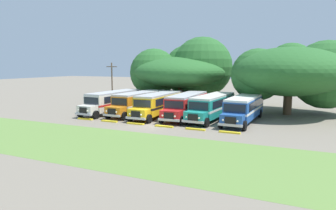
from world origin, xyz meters
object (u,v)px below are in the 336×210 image
(parked_bus_slot_5, at_px, (244,108))
(utility_pole, at_px, (112,84))
(parked_bus_slot_3, at_px, (187,104))
(parked_bus_slot_4, at_px, (212,106))
(broad_shade_tree, at_px, (185,71))
(parked_bus_slot_1, at_px, (139,102))
(secondary_tree, at_px, (295,72))
(parked_bus_slot_0, at_px, (113,101))
(parked_bus_slot_2, at_px, (159,103))

(parked_bus_slot_5, height_order, utility_pole, utility_pole)
(parked_bus_slot_3, bearing_deg, parked_bus_slot_4, 90.26)
(broad_shade_tree, bearing_deg, parked_bus_slot_3, -67.89)
(parked_bus_slot_1, height_order, parked_bus_slot_3, same)
(parked_bus_slot_5, relative_size, secondary_tree, 0.70)
(parked_bus_slot_0, relative_size, broad_shade_tree, 0.69)
(parked_bus_slot_1, distance_m, parked_bus_slot_5, 13.53)
(parked_bus_slot_0, height_order, parked_bus_slot_5, same)
(secondary_tree, bearing_deg, parked_bus_slot_4, -138.72)
(parked_bus_slot_2, bearing_deg, parked_bus_slot_0, -88.32)
(parked_bus_slot_3, xyz_separation_m, utility_pole, (-13.10, 3.22, 2.01))
(parked_bus_slot_3, height_order, parked_bus_slot_5, same)
(parked_bus_slot_3, xyz_separation_m, parked_bus_slot_4, (3.21, 0.09, 0.00))
(parked_bus_slot_1, distance_m, broad_shade_tree, 12.21)
(secondary_tree, relative_size, utility_pole, 2.34)
(parked_bus_slot_5, bearing_deg, parked_bus_slot_4, -88.47)
(parked_bus_slot_5, bearing_deg, secondary_tree, 150.74)
(broad_shade_tree, bearing_deg, parked_bus_slot_2, -84.74)
(parked_bus_slot_2, xyz_separation_m, secondary_tree, (15.39, 8.27, 3.85))
(parked_bus_slot_3, height_order, utility_pole, utility_pole)
(parked_bus_slot_3, bearing_deg, parked_bus_slot_5, 88.36)
(parked_bus_slot_4, bearing_deg, parked_bus_slot_3, -83.85)
(broad_shade_tree, bearing_deg, parked_bus_slot_4, -55.15)
(parked_bus_slot_1, height_order, secondary_tree, secondary_tree)
(parked_bus_slot_0, xyz_separation_m, parked_bus_slot_3, (10.25, 0.71, 0.00))
(parked_bus_slot_3, relative_size, parked_bus_slot_4, 0.99)
(parked_bus_slot_5, relative_size, utility_pole, 1.63)
(parked_bus_slot_5, bearing_deg, parked_bus_slot_0, -84.35)
(parked_bus_slot_4, xyz_separation_m, parked_bus_slot_5, (3.72, -0.12, 0.00))
(parked_bus_slot_0, height_order, utility_pole, utility_pole)
(parked_bus_slot_4, bearing_deg, utility_pole, -96.40)
(parked_bus_slot_4, relative_size, parked_bus_slot_5, 1.00)
(parked_bus_slot_3, distance_m, utility_pole, 13.64)
(parked_bus_slot_2, xyz_separation_m, utility_pole, (-9.60, 3.78, 2.01))
(broad_shade_tree, xyz_separation_m, utility_pole, (-8.50, -8.08, -1.87))
(secondary_tree, bearing_deg, parked_bus_slot_1, -157.11)
(parked_bus_slot_1, xyz_separation_m, parked_bus_slot_5, (13.53, 0.07, 0.00))
(broad_shade_tree, bearing_deg, utility_pole, -136.47)
(parked_bus_slot_1, xyz_separation_m, broad_shade_tree, (2.00, 11.40, 3.89))
(parked_bus_slot_0, distance_m, parked_bus_slot_3, 10.28)
(parked_bus_slot_1, bearing_deg, secondary_tree, 116.65)
(parked_bus_slot_1, bearing_deg, parked_bus_slot_0, -76.69)
(secondary_tree, bearing_deg, broad_shade_tree, 167.70)
(parked_bus_slot_2, bearing_deg, secondary_tree, 118.59)
(parked_bus_slot_4, xyz_separation_m, broad_shade_tree, (-7.81, 11.21, 3.89))
(parked_bus_slot_3, distance_m, parked_bus_slot_5, 6.94)
(parked_bus_slot_4, bearing_deg, broad_shade_tree, -140.68)
(parked_bus_slot_0, xyz_separation_m, parked_bus_slot_4, (13.46, 0.80, 0.00))
(parked_bus_slot_1, xyz_separation_m, parked_bus_slot_2, (3.09, -0.46, 0.00))
(parked_bus_slot_4, height_order, parked_bus_slot_5, same)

